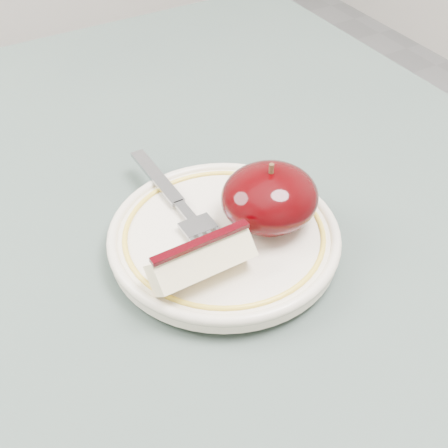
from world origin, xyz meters
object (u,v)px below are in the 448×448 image
plate (224,237)px  apple_half (270,197)px  fork (179,204)px  table (112,361)px

plate → apple_half: (0.04, -0.00, 0.03)m
fork → apple_half: bearing=-132.4°
table → fork: size_ratio=5.60×
table → plate: 0.15m
plate → apple_half: bearing=-7.2°
apple_half → plate: bearing=172.8°
table → apple_half: size_ratio=11.36×
plate → apple_half: apple_half is taller
table → fork: 0.15m
table → plate: bearing=-4.0°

